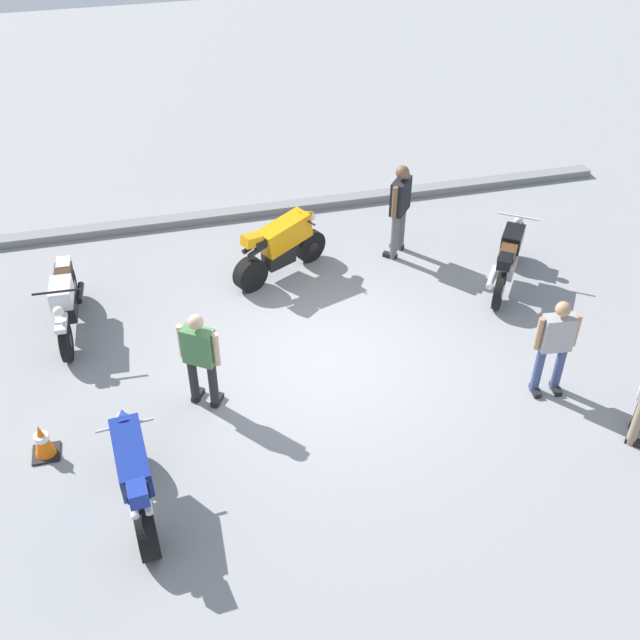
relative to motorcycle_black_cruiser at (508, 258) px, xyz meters
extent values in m
plane|color=gray|center=(-3.51, -1.22, -0.52)|extent=(40.00, 40.00, 0.00)
cube|color=gray|center=(-3.51, 3.38, -0.45)|extent=(14.00, 0.30, 0.15)
cylinder|color=black|center=(0.42, 0.60, -0.20)|extent=(0.46, 0.59, 0.64)
cylinder|color=black|center=(-0.40, -0.59, -0.20)|extent=(0.46, 0.59, 0.64)
cylinder|color=silver|center=(0.42, 0.60, -0.20)|extent=(0.24, 0.26, 0.22)
cylinder|color=silver|center=(-0.40, -0.59, -0.20)|extent=(0.24, 0.26, 0.22)
cube|color=silver|center=(-0.02, -0.03, -0.10)|extent=(0.55, 0.62, 0.32)
cube|color=black|center=(0.10, 0.13, 0.30)|extent=(0.58, 0.64, 0.30)
cube|color=black|center=(0.42, 0.60, 0.15)|extent=(0.38, 0.45, 0.08)
cube|color=#4C2D19|center=(-0.16, -0.24, 0.32)|extent=(0.56, 0.64, 0.12)
cube|color=black|center=(-0.33, -0.49, 0.30)|extent=(0.36, 0.39, 0.18)
cylinder|color=silver|center=(-0.39, -0.27, -0.15)|extent=(0.41, 0.52, 0.16)
cylinder|color=silver|center=(0.28, 0.40, 0.55)|extent=(0.60, 0.43, 0.04)
sphere|color=silver|center=(0.41, 0.58, 0.35)|extent=(0.16, 0.16, 0.16)
cylinder|color=black|center=(-6.47, -2.70, -0.22)|extent=(0.21, 0.61, 0.60)
cylinder|color=black|center=(-6.35, -4.05, -0.22)|extent=(0.28, 0.62, 0.60)
cylinder|color=silver|center=(-6.47, -2.70, -0.22)|extent=(0.20, 0.23, 0.21)
cylinder|color=silver|center=(-6.35, -4.05, -0.22)|extent=(0.20, 0.23, 0.21)
cube|color=silver|center=(-6.41, -3.42, -0.12)|extent=(0.33, 0.58, 0.32)
cube|color=navy|center=(-6.42, -3.27, 0.28)|extent=(0.45, 1.02, 0.57)
cone|color=navy|center=(-6.47, -2.76, 0.43)|extent=(0.37, 0.38, 0.39)
cube|color=black|center=(-6.39, -3.67, 0.35)|extent=(0.31, 0.62, 0.12)
cube|color=navy|center=(-6.36, -3.97, 0.43)|extent=(0.25, 0.36, 0.23)
cylinder|color=silver|center=(-6.28, -3.91, 0.25)|extent=(0.12, 0.40, 0.17)
cylinder|color=silver|center=(-6.44, -3.93, 0.25)|extent=(0.12, 0.40, 0.17)
cylinder|color=silver|center=(-6.46, -2.90, 0.45)|extent=(0.70, 0.10, 0.04)
sphere|color=silver|center=(-6.48, -2.68, 0.38)|extent=(0.16, 0.16, 0.16)
cylinder|color=black|center=(-3.11, 1.52, -0.22)|extent=(0.61, 0.42, 0.60)
cylinder|color=black|center=(-4.30, 0.89, -0.22)|extent=(0.64, 0.48, 0.60)
cylinder|color=black|center=(-3.11, 1.52, -0.22)|extent=(0.27, 0.26, 0.21)
cylinder|color=black|center=(-4.30, 0.89, -0.22)|extent=(0.27, 0.26, 0.21)
cube|color=black|center=(-3.75, 1.18, -0.12)|extent=(0.63, 0.51, 0.32)
cube|color=orange|center=(-3.62, 1.25, 0.28)|extent=(1.04, 0.78, 0.57)
cone|color=orange|center=(-3.16, 1.50, 0.43)|extent=(0.47, 0.47, 0.39)
cube|color=black|center=(-3.97, 1.07, 0.35)|extent=(0.65, 0.51, 0.12)
cube|color=orange|center=(-4.24, 0.93, 0.43)|extent=(0.41, 0.36, 0.23)
cylinder|color=black|center=(-4.16, 0.88, 0.25)|extent=(0.39, 0.26, 0.17)
cylinder|color=black|center=(-4.23, 1.02, 0.25)|extent=(0.39, 0.26, 0.17)
cylinder|color=black|center=(-3.28, 1.43, 0.45)|extent=(0.36, 0.64, 0.04)
sphere|color=silver|center=(-3.09, 1.53, 0.38)|extent=(0.16, 0.16, 0.16)
cylinder|color=black|center=(-7.32, -0.23, -0.20)|extent=(0.14, 0.64, 0.64)
cylinder|color=black|center=(-7.27, 1.22, -0.20)|extent=(0.14, 0.64, 0.64)
cylinder|color=black|center=(-7.32, -0.23, -0.20)|extent=(0.15, 0.23, 0.22)
cylinder|color=black|center=(-7.27, 1.22, -0.20)|extent=(0.15, 0.23, 0.22)
cube|color=black|center=(-7.29, 0.54, -0.10)|extent=(0.30, 0.57, 0.32)
cube|color=silver|center=(-7.30, 0.34, 0.30)|extent=(0.34, 0.57, 0.30)
cube|color=silver|center=(-7.32, -0.23, 0.15)|extent=(0.18, 0.45, 0.08)
cube|color=#382314|center=(-7.29, 0.79, 0.32)|extent=(0.28, 0.61, 0.12)
cube|color=silver|center=(-7.27, 1.09, 0.30)|extent=(0.23, 0.33, 0.18)
cylinder|color=black|center=(-7.11, 0.94, -0.15)|extent=(0.13, 0.56, 0.16)
cylinder|color=black|center=(-7.31, 0.01, 0.55)|extent=(0.70, 0.06, 0.04)
sphere|color=silver|center=(-7.32, -0.21, 0.35)|extent=(0.16, 0.16, 0.16)
cylinder|color=#384772|center=(-0.73, -2.60, -0.13)|extent=(0.14, 0.14, 0.78)
cube|color=black|center=(-0.73, -2.66, -0.48)|extent=(0.13, 0.27, 0.08)
cylinder|color=#384772|center=(-0.42, -2.64, -0.13)|extent=(0.14, 0.14, 0.78)
cube|color=black|center=(-0.43, -2.70, -0.48)|extent=(0.13, 0.27, 0.08)
cube|color=#99999E|center=(-0.57, -2.62, 0.54)|extent=(0.46, 0.27, 0.55)
cylinder|color=tan|center=(-0.84, -2.59, 0.55)|extent=(0.10, 0.10, 0.52)
cylinder|color=tan|center=(-0.31, -2.65, 0.55)|extent=(0.10, 0.10, 0.52)
sphere|color=tan|center=(-0.57, -2.62, 0.95)|extent=(0.21, 0.21, 0.21)
cylinder|color=gray|center=(0.07, -3.87, -0.12)|extent=(0.18, 0.18, 0.80)
cube|color=black|center=(0.12, -3.91, -0.48)|extent=(0.26, 0.25, 0.08)
cube|color=black|center=(0.33, -3.67, -0.48)|extent=(0.26, 0.25, 0.08)
cylinder|color=#262628|center=(-5.28, -1.80, -0.13)|extent=(0.18, 0.18, 0.78)
cube|color=black|center=(-5.25, -1.75, -0.48)|extent=(0.23, 0.27, 0.08)
cylinder|color=#262628|center=(-5.54, -1.63, -0.13)|extent=(0.18, 0.18, 0.78)
cube|color=black|center=(-5.51, -1.58, -0.48)|extent=(0.23, 0.27, 0.08)
cube|color=#4C7F4C|center=(-5.41, -1.72, 0.53)|extent=(0.49, 0.43, 0.55)
cylinder|color=#D8AD8C|center=(-5.19, -1.86, 0.55)|extent=(0.12, 0.12, 0.52)
cylinder|color=#D8AD8C|center=(-5.63, -1.57, 0.55)|extent=(0.12, 0.12, 0.52)
sphere|color=#D8AD8C|center=(-5.41, -1.72, 0.95)|extent=(0.21, 0.21, 0.21)
cylinder|color=#59595B|center=(-1.40, 1.49, -0.08)|extent=(0.18, 0.18, 0.88)
cube|color=black|center=(-1.45, 1.53, -0.48)|extent=(0.26, 0.24, 0.08)
cylinder|color=#59595B|center=(-1.63, 1.22, -0.08)|extent=(0.18, 0.18, 0.88)
cube|color=black|center=(-1.67, 1.26, -0.48)|extent=(0.26, 0.24, 0.08)
cube|color=black|center=(-1.52, 1.36, 0.67)|extent=(0.48, 0.52, 0.62)
cylinder|color=brown|center=(-1.33, 1.58, 0.69)|extent=(0.13, 0.13, 0.58)
cylinder|color=brown|center=(-1.70, 1.13, 0.69)|extent=(0.13, 0.13, 0.58)
sphere|color=brown|center=(-1.52, 1.36, 1.13)|extent=(0.24, 0.24, 0.24)
cube|color=black|center=(-7.60, -2.19, -0.51)|extent=(0.36, 0.36, 0.03)
cone|color=orange|center=(-7.60, -2.19, -0.24)|extent=(0.28, 0.28, 0.50)
cylinder|color=white|center=(-7.60, -2.19, -0.20)|extent=(0.19, 0.19, 0.08)
camera|label=1|loc=(-5.69, -9.70, 7.10)|focal=42.45mm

